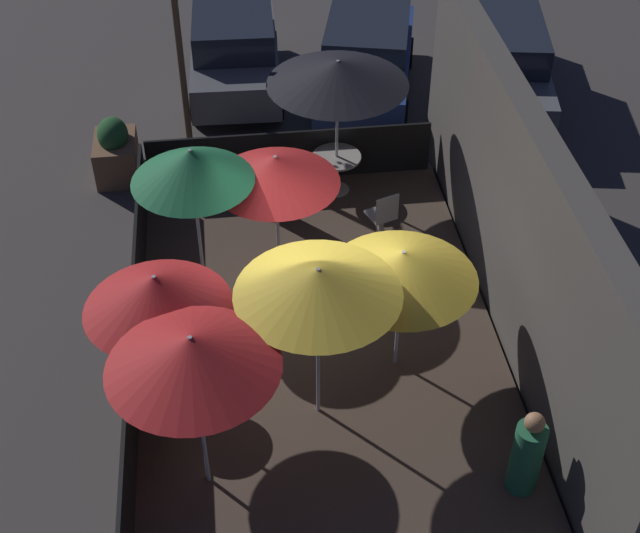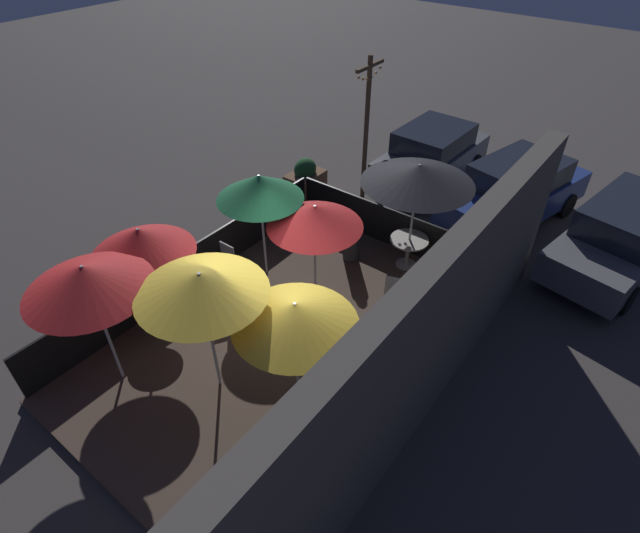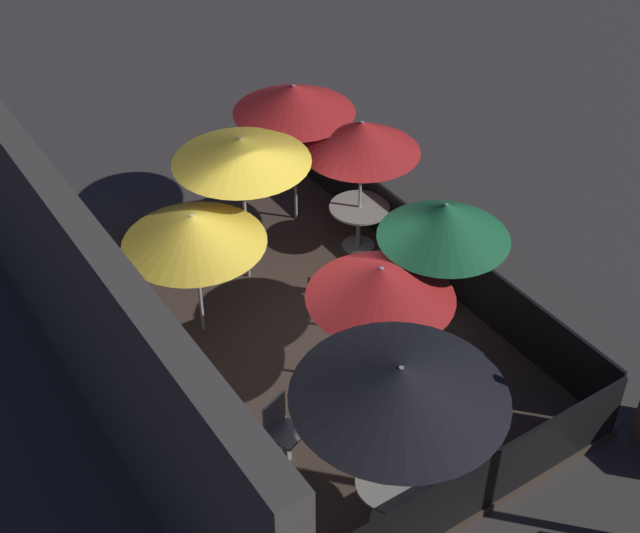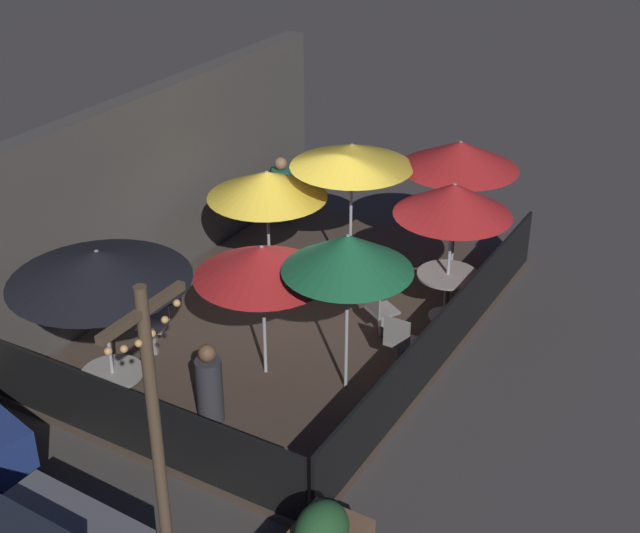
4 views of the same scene
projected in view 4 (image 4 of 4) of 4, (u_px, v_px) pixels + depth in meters
name	position (u px, v px, depth m)	size (l,w,h in m)	color
ground_plane	(296.00, 324.00, 14.21)	(60.00, 60.00, 0.00)	#423D3A
patio_deck	(296.00, 321.00, 14.19)	(7.69, 5.13, 0.12)	#47382D
building_wall	(150.00, 192.00, 14.66)	(9.29, 0.36, 3.37)	#4C4742
fence_front	(445.00, 335.00, 12.82)	(7.49, 0.05, 0.95)	black
fence_side_left	(136.00, 423.00, 11.03)	(0.05, 4.93, 0.95)	black
patio_umbrella_0	(454.00, 199.00, 13.24)	(1.80, 1.80, 2.29)	#B2B2B7
patio_umbrella_1	(98.00, 266.00, 10.87)	(2.29, 2.29, 2.48)	#B2B2B7
patio_umbrella_2	(267.00, 184.00, 14.39)	(1.97, 1.97, 2.00)	#B2B2B7
patio_umbrella_3	(460.00, 155.00, 14.27)	(1.93, 1.93, 2.48)	#B2B2B7
patio_umbrella_4	(262.00, 262.00, 12.00)	(1.89, 1.89, 2.02)	#B2B2B7
patio_umbrella_5	(352.00, 155.00, 14.19)	(2.00, 2.00, 2.46)	#B2B2B7
patio_umbrella_6	(348.00, 253.00, 11.51)	(1.75, 1.75, 2.38)	#B2B2B7
dining_table_0	(447.00, 282.00, 13.90)	(0.96, 0.96, 0.77)	#9E998E
dining_table_1	(114.00, 381.00, 11.67)	(0.84, 0.84, 0.70)	#9E998E
patio_chair_0	(400.00, 341.00, 12.65)	(0.40, 0.40, 0.91)	gray
patio_chair_1	(154.00, 321.00, 13.06)	(0.51, 0.51, 0.95)	gray
patio_chair_2	(379.00, 309.00, 13.44)	(0.55, 0.55, 0.90)	gray
patron_0	(281.00, 192.00, 17.12)	(0.50, 0.50, 1.30)	#236642
patron_1	(209.00, 387.00, 11.61)	(0.49, 0.49, 1.17)	#333338
light_post	(157.00, 441.00, 8.35)	(1.10, 0.12, 3.78)	brown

